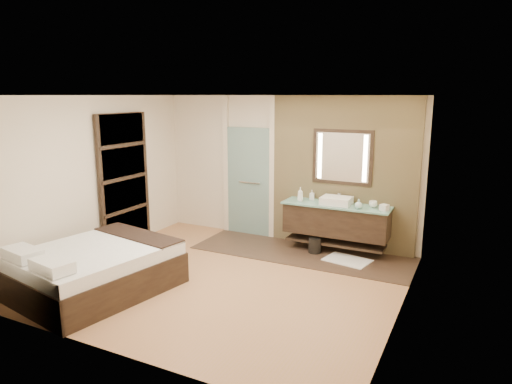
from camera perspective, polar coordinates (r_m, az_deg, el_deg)
The scene contains 15 objects.
floor at distance 6.96m, azimuth -3.78°, elevation -10.86°, with size 5.00×5.00×0.00m, color #A67545.
tile_strip at distance 8.07m, azimuth 5.73°, elevation -7.56°, with size 3.80×1.30×0.01m, color #382A1E.
stone_wall at distance 8.14m, azimuth 10.75°, elevation 2.25°, with size 2.60×0.08×2.70m, color tan.
vanity at distance 8.03m, azimuth 9.97°, elevation -3.48°, with size 1.85×0.55×0.88m.
mirror_unit at distance 8.05m, azimuth 10.73°, elevation 4.30°, with size 1.06×0.04×0.96m.
frosted_door at distance 8.84m, azimuth -0.91°, elevation 1.87°, with size 1.10×0.12×2.70m.
shoji_partition at distance 8.49m, azimuth -16.12°, elevation 1.42°, with size 0.06×1.20×2.40m.
bed at distance 6.83m, azimuth -19.46°, elevation -9.08°, with size 1.94×2.27×0.78m.
bath_mat at distance 7.80m, azimuth 11.34°, elevation -8.36°, with size 0.72×0.50×0.02m, color white.
waste_bin at distance 8.05m, azimuth 7.37°, elevation -6.67°, with size 0.22×0.22×0.27m, color black.
tissue_box at distance 7.69m, azimuth 15.74°, elevation -1.88°, with size 0.12×0.12×0.10m, color silver.
soap_bottle_a at distance 8.07m, azimuth 5.55°, elevation -0.28°, with size 0.10×0.10×0.25m, color white.
soap_bottle_b at distance 8.20m, azimuth 7.00°, elevation -0.37°, with size 0.08×0.08×0.18m, color #B2B2B2.
soap_bottle_c at distance 7.70m, azimuth 12.72°, elevation -1.47°, with size 0.12×0.12×0.16m, color #AAD5D2.
cup at distance 7.87m, azimuth 14.43°, elevation -1.47°, with size 0.13×0.13×0.11m, color white.
Camera 1 is at (3.25, -5.53, 2.71)m, focal length 32.00 mm.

